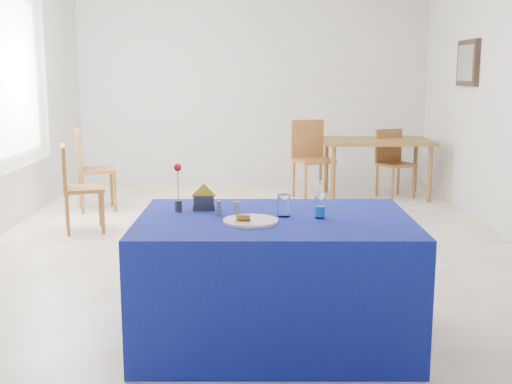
{
  "coord_description": "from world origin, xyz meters",
  "views": [
    {
      "loc": [
        0.06,
        -5.85,
        1.59
      ],
      "look_at": [
        0.05,
        -2.24,
        0.92
      ],
      "focal_mm": 45.0,
      "sensor_mm": 36.0,
      "label": 1
    }
  ],
  "objects_px": {
    "oak_table": "(377,145)",
    "blue_table": "(274,279)",
    "water_bottle": "(320,206)",
    "chair_win_a": "(75,182)",
    "chair_bg_right": "(393,158)",
    "chair_win_b": "(88,164)",
    "chair_bg_left": "(311,153)",
    "plate": "(251,221)"
  },
  "relations": [
    {
      "from": "oak_table",
      "to": "chair_win_b",
      "type": "bearing_deg",
      "value": -166.86
    },
    {
      "from": "water_bottle",
      "to": "chair_win_b",
      "type": "xyz_separation_m",
      "value": [
        -2.32,
        3.72,
        -0.28
      ]
    },
    {
      "from": "oak_table",
      "to": "chair_bg_right",
      "type": "distance_m",
      "value": 0.28
    },
    {
      "from": "chair_bg_left",
      "to": "blue_table",
      "type": "bearing_deg",
      "value": -116.95
    },
    {
      "from": "water_bottle",
      "to": "chair_bg_left",
      "type": "height_order",
      "value": "chair_bg_left"
    },
    {
      "from": "plate",
      "to": "chair_bg_left",
      "type": "bearing_deg",
      "value": 81.08
    },
    {
      "from": "blue_table",
      "to": "chair_win_b",
      "type": "height_order",
      "value": "chair_win_b"
    },
    {
      "from": "water_bottle",
      "to": "chair_bg_right",
      "type": "relative_size",
      "value": 0.25
    },
    {
      "from": "blue_table",
      "to": "water_bottle",
      "type": "height_order",
      "value": "water_bottle"
    },
    {
      "from": "oak_table",
      "to": "chair_win_a",
      "type": "bearing_deg",
      "value": -151.23
    },
    {
      "from": "chair_win_a",
      "to": "chair_win_b",
      "type": "relative_size",
      "value": 0.93
    },
    {
      "from": "water_bottle",
      "to": "oak_table",
      "type": "distance_m",
      "value": 4.69
    },
    {
      "from": "plate",
      "to": "chair_bg_left",
      "type": "height_order",
      "value": "chair_bg_left"
    },
    {
      "from": "plate",
      "to": "chair_bg_left",
      "type": "distance_m",
      "value": 4.68
    },
    {
      "from": "water_bottle",
      "to": "oak_table",
      "type": "bearing_deg",
      "value": 75.5
    },
    {
      "from": "oak_table",
      "to": "blue_table",
      "type": "bearing_deg",
      "value": -107.63
    },
    {
      "from": "plate",
      "to": "oak_table",
      "type": "distance_m",
      "value": 4.91
    },
    {
      "from": "plate",
      "to": "chair_bg_right",
      "type": "distance_m",
      "value": 5.02
    },
    {
      "from": "water_bottle",
      "to": "chair_win_b",
      "type": "distance_m",
      "value": 4.4
    },
    {
      "from": "chair_bg_left",
      "to": "oak_table",
      "type": "bearing_deg",
      "value": -17.7
    },
    {
      "from": "oak_table",
      "to": "chair_bg_right",
      "type": "xyz_separation_m",
      "value": [
        0.22,
        0.03,
        -0.17
      ]
    },
    {
      "from": "water_bottle",
      "to": "oak_table",
      "type": "xyz_separation_m",
      "value": [
        1.17,
        4.54,
        -0.15
      ]
    },
    {
      "from": "chair_bg_right",
      "to": "chair_win_a",
      "type": "xyz_separation_m",
      "value": [
        -3.58,
        -1.88,
        0.01
      ]
    },
    {
      "from": "oak_table",
      "to": "chair_bg_left",
      "type": "bearing_deg",
      "value": -178.19
    },
    {
      "from": "blue_table",
      "to": "chair_bg_left",
      "type": "relative_size",
      "value": 1.61
    },
    {
      "from": "blue_table",
      "to": "chair_win_b",
      "type": "xyz_separation_m",
      "value": [
        -2.06,
        3.7,
        0.17
      ]
    },
    {
      "from": "blue_table",
      "to": "chair_win_a",
      "type": "xyz_separation_m",
      "value": [
        -1.93,
        2.67,
        0.13
      ]
    },
    {
      "from": "oak_table",
      "to": "chair_win_b",
      "type": "xyz_separation_m",
      "value": [
        -3.5,
        -0.82,
        -0.13
      ]
    },
    {
      "from": "chair_bg_right",
      "to": "oak_table",
      "type": "bearing_deg",
      "value": 164.55
    },
    {
      "from": "plate",
      "to": "oak_table",
      "type": "height_order",
      "value": "plate"
    },
    {
      "from": "blue_table",
      "to": "water_bottle",
      "type": "distance_m",
      "value": 0.52
    },
    {
      "from": "water_bottle",
      "to": "chair_bg_left",
      "type": "xyz_separation_m",
      "value": [
        0.32,
        4.51,
        -0.26
      ]
    },
    {
      "from": "chair_bg_right",
      "to": "plate",
      "type": "bearing_deg",
      "value": -134.94
    },
    {
      "from": "plate",
      "to": "chair_win_a",
      "type": "relative_size",
      "value": 0.35
    },
    {
      "from": "water_bottle",
      "to": "chair_win_a",
      "type": "bearing_deg",
      "value": 129.21
    },
    {
      "from": "plate",
      "to": "water_bottle",
      "type": "bearing_deg",
      "value": 15.65
    },
    {
      "from": "plate",
      "to": "chair_win_b",
      "type": "distance_m",
      "value": 4.29
    },
    {
      "from": "chair_win_b",
      "to": "blue_table",
      "type": "bearing_deg",
      "value": -169.1
    },
    {
      "from": "chair_bg_left",
      "to": "chair_win_b",
      "type": "bearing_deg",
      "value": 177.1
    },
    {
      "from": "water_bottle",
      "to": "chair_win_a",
      "type": "relative_size",
      "value": 0.24
    },
    {
      "from": "oak_table",
      "to": "water_bottle",
      "type": "bearing_deg",
      "value": -104.5
    },
    {
      "from": "oak_table",
      "to": "chair_bg_left",
      "type": "distance_m",
      "value": 0.86
    }
  ]
}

